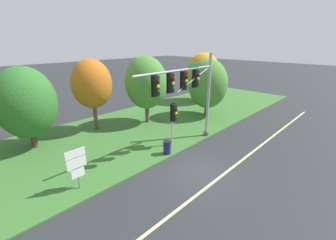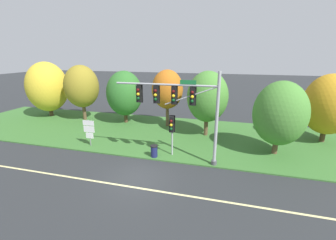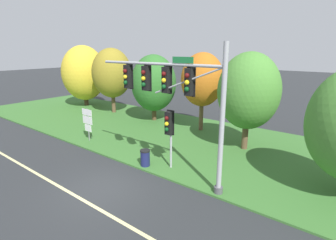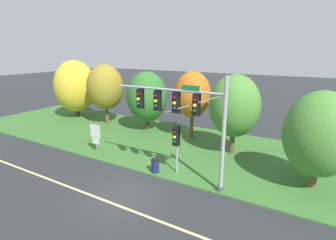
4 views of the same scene
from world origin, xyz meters
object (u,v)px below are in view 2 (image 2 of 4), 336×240
(traffic_signal_mast, at_px, (181,103))
(trash_bin, at_px, (154,151))
(tree_left_of_mast, at_px, (82,87))
(tree_right_far, at_px, (280,114))
(route_sign_post, at_px, (89,130))
(tree_furthest_back, at_px, (329,105))
(tree_tall_centre, at_px, (207,97))
(tree_behind_signpost, at_px, (125,93))
(tree_mid_verge, at_px, (167,90))
(pedestrian_signal_near_kerb, at_px, (172,127))
(tree_nearest_road, at_px, (47,87))

(traffic_signal_mast, relative_size, trash_bin, 8.06)
(tree_left_of_mast, distance_m, tree_right_far, 20.91)
(route_sign_post, xyz_separation_m, tree_furthest_back, (19.74, 6.30, 1.97))
(tree_tall_centre, bearing_deg, tree_left_of_mast, 173.68)
(route_sign_post, relative_size, tree_right_far, 0.40)
(tree_behind_signpost, bearing_deg, tree_mid_verge, -0.58)
(traffic_signal_mast, bearing_deg, tree_behind_signpost, 135.73)
(tree_mid_verge, height_order, tree_right_far, tree_mid_verge)
(tree_tall_centre, distance_m, tree_right_far, 6.44)
(tree_behind_signpost, xyz_separation_m, tree_furthest_back, (19.75, -0.84, 0.05))
(tree_mid_verge, relative_size, tree_furthest_back, 1.00)
(tree_mid_verge, bearing_deg, tree_left_of_mast, -178.94)
(tree_behind_signpost, bearing_deg, trash_bin, -52.21)
(pedestrian_signal_near_kerb, relative_size, route_sign_post, 1.39)
(route_sign_post, height_order, trash_bin, route_sign_post)
(route_sign_post, relative_size, tree_behind_signpost, 0.40)
(route_sign_post, distance_m, tree_left_of_mast, 9.06)
(pedestrian_signal_near_kerb, distance_m, tree_right_far, 8.30)
(route_sign_post, height_order, tree_mid_verge, tree_mid_verge)
(pedestrian_signal_near_kerb, height_order, tree_mid_verge, tree_mid_verge)
(tree_right_far, bearing_deg, trash_bin, -161.35)
(traffic_signal_mast, bearing_deg, tree_right_far, 24.19)
(route_sign_post, bearing_deg, tree_right_far, 9.18)
(route_sign_post, bearing_deg, tree_furthest_back, 17.71)
(tree_nearest_road, bearing_deg, traffic_signal_mast, -23.31)
(tree_nearest_road, relative_size, tree_tall_centre, 1.09)
(traffic_signal_mast, height_order, tree_tall_centre, traffic_signal_mast)
(trash_bin, bearing_deg, traffic_signal_mast, -2.73)
(tree_right_far, height_order, tree_furthest_back, tree_furthest_back)
(tree_nearest_road, relative_size, tree_right_far, 1.16)
(tree_tall_centre, bearing_deg, route_sign_post, -150.57)
(tree_right_far, height_order, trash_bin, tree_right_far)
(tree_right_far, relative_size, trash_bin, 6.22)
(tree_furthest_back, bearing_deg, traffic_signal_mast, -148.95)
(traffic_signal_mast, height_order, tree_mid_verge, traffic_signal_mast)
(trash_bin, bearing_deg, tree_nearest_road, 154.43)
(tree_mid_verge, bearing_deg, tree_behind_signpost, 179.42)
(pedestrian_signal_near_kerb, bearing_deg, tree_mid_verge, 107.72)
(tree_nearest_road, relative_size, tree_mid_verge, 1.10)
(tree_nearest_road, xyz_separation_m, tree_behind_signpost, (10.44, -0.11, -0.32))
(tree_nearest_road, xyz_separation_m, tree_right_far, (25.57, -4.81, -0.40))
(pedestrian_signal_near_kerb, relative_size, tree_behind_signpost, 0.55)
(traffic_signal_mast, bearing_deg, tree_nearest_road, 156.69)
(tree_mid_verge, bearing_deg, tree_tall_centre, -22.47)
(pedestrian_signal_near_kerb, bearing_deg, tree_left_of_mast, 150.92)
(traffic_signal_mast, distance_m, tree_left_of_mast, 15.39)
(tree_nearest_road, bearing_deg, pedestrian_signal_near_kerb, -22.49)
(pedestrian_signal_near_kerb, bearing_deg, tree_right_far, 17.86)
(pedestrian_signal_near_kerb, xyz_separation_m, route_sign_post, (-7.27, 0.09, -0.92))
(pedestrian_signal_near_kerb, bearing_deg, tree_furthest_back, 27.13)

